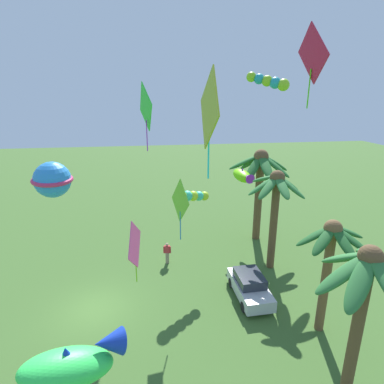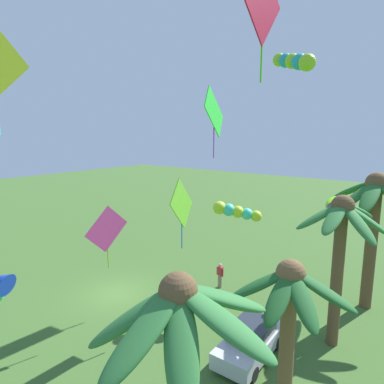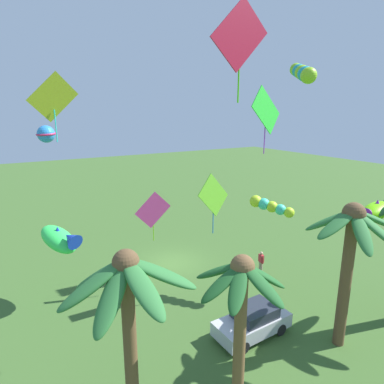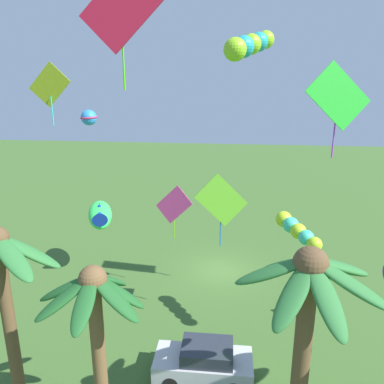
{
  "view_description": "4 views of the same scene",
  "coord_description": "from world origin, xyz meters",
  "px_view_note": "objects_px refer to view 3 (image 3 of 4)",
  "views": [
    {
      "loc": [
        15.68,
        3.3,
        11.75
      ],
      "look_at": [
        0.42,
        5.52,
        6.92
      ],
      "focal_mm": 29.26,
      "sensor_mm": 36.0,
      "label": 1
    },
    {
      "loc": [
        11.93,
        15.0,
        9.66
      ],
      "look_at": [
        0.3,
        5.99,
        7.02
      ],
      "focal_mm": 30.8,
      "sensor_mm": 36.0,
      "label": 2
    },
    {
      "loc": [
        9.92,
        19.75,
        10.87
      ],
      "look_at": [
        2.01,
        6.33,
        7.01
      ],
      "focal_mm": 30.54,
      "sensor_mm": 36.0,
      "label": 3
    },
    {
      "loc": [
        -0.99,
        20.94,
        11.08
      ],
      "look_at": [
        1.23,
        4.58,
        6.5
      ],
      "focal_mm": 33.43,
      "sensor_mm": 36.0,
      "label": 4
    }
  ],
  "objects_px": {
    "palm_tree_0": "(350,241)",
    "kite_diamond_0": "(266,111)",
    "kite_tube_7": "(303,73)",
    "kite_diamond_8": "(53,98)",
    "kite_diamond_4": "(153,211)",
    "spectator_0": "(261,262)",
    "kite_diamond_9": "(213,196)",
    "palm_tree_1": "(241,296)",
    "kite_fish_5": "(60,239)",
    "kite_fish_6": "(375,211)",
    "kite_ball_3": "(46,134)",
    "kite_tube_1": "(270,206)",
    "parked_car_0": "(253,321)",
    "kite_diamond_2": "(240,36)",
    "palm_tree_2": "(127,296)"
  },
  "relations": [
    {
      "from": "palm_tree_0",
      "to": "kite_diamond_0",
      "type": "height_order",
      "value": "kite_diamond_0"
    },
    {
      "from": "kite_tube_7",
      "to": "kite_diamond_8",
      "type": "height_order",
      "value": "kite_tube_7"
    },
    {
      "from": "kite_diamond_4",
      "to": "spectator_0",
      "type": "bearing_deg",
      "value": 165.17
    },
    {
      "from": "palm_tree_0",
      "to": "kite_diamond_9",
      "type": "xyz_separation_m",
      "value": [
        2.84,
        -6.68,
        0.92
      ]
    },
    {
      "from": "palm_tree_1",
      "to": "kite_fish_5",
      "type": "bearing_deg",
      "value": -68.82
    },
    {
      "from": "palm_tree_0",
      "to": "kite_fish_6",
      "type": "relative_size",
      "value": 2.62
    },
    {
      "from": "kite_fish_5",
      "to": "kite_ball_3",
      "type": "bearing_deg",
      "value": 42.05
    },
    {
      "from": "kite_tube_7",
      "to": "kite_ball_3",
      "type": "bearing_deg",
      "value": -45.29
    },
    {
      "from": "kite_diamond_4",
      "to": "kite_tube_7",
      "type": "height_order",
      "value": "kite_tube_7"
    },
    {
      "from": "kite_tube_1",
      "to": "kite_fish_5",
      "type": "height_order",
      "value": "kite_tube_1"
    },
    {
      "from": "kite_ball_3",
      "to": "kite_tube_1",
      "type": "bearing_deg",
      "value": 155.49
    },
    {
      "from": "kite_fish_6",
      "to": "kite_diamond_4",
      "type": "bearing_deg",
      "value": -40.75
    },
    {
      "from": "kite_diamond_4",
      "to": "kite_fish_6",
      "type": "relative_size",
      "value": 1.13
    },
    {
      "from": "spectator_0",
      "to": "kite_ball_3",
      "type": "bearing_deg",
      "value": -15.88
    },
    {
      "from": "parked_car_0",
      "to": "kite_fish_6",
      "type": "relative_size",
      "value": 1.47
    },
    {
      "from": "palm_tree_1",
      "to": "kite_diamond_4",
      "type": "xyz_separation_m",
      "value": [
        -0.76,
        -9.28,
        0.55
      ]
    },
    {
      "from": "palm_tree_1",
      "to": "kite_diamond_2",
      "type": "bearing_deg",
      "value": -117.09
    },
    {
      "from": "spectator_0",
      "to": "kite_diamond_9",
      "type": "bearing_deg",
      "value": 6.77
    },
    {
      "from": "kite_fish_5",
      "to": "kite_fish_6",
      "type": "xyz_separation_m",
      "value": [
        -14.27,
        9.73,
        2.04
      ]
    },
    {
      "from": "kite_fish_6",
      "to": "palm_tree_2",
      "type": "bearing_deg",
      "value": 1.44
    },
    {
      "from": "parked_car_0",
      "to": "kite_fish_5",
      "type": "height_order",
      "value": "kite_fish_5"
    },
    {
      "from": "palm_tree_1",
      "to": "kite_tube_7",
      "type": "height_order",
      "value": "kite_tube_7"
    },
    {
      "from": "kite_diamond_0",
      "to": "palm_tree_1",
      "type": "bearing_deg",
      "value": 44.67
    },
    {
      "from": "kite_diamond_4",
      "to": "kite_diamond_8",
      "type": "distance_m",
      "value": 8.51
    },
    {
      "from": "kite_ball_3",
      "to": "palm_tree_2",
      "type": "bearing_deg",
      "value": 94.0
    },
    {
      "from": "kite_tube_7",
      "to": "kite_fish_5",
      "type": "bearing_deg",
      "value": -46.4
    },
    {
      "from": "kite_diamond_0",
      "to": "kite_fish_5",
      "type": "relative_size",
      "value": 1.23
    },
    {
      "from": "spectator_0",
      "to": "kite_tube_7",
      "type": "xyz_separation_m",
      "value": [
        3.45,
        5.46,
        11.59
      ]
    },
    {
      "from": "kite_diamond_2",
      "to": "kite_diamond_4",
      "type": "height_order",
      "value": "kite_diamond_2"
    },
    {
      "from": "palm_tree_1",
      "to": "palm_tree_2",
      "type": "distance_m",
      "value": 3.96
    },
    {
      "from": "kite_ball_3",
      "to": "kite_diamond_4",
      "type": "relative_size",
      "value": 0.45
    },
    {
      "from": "kite_diamond_0",
      "to": "kite_diamond_4",
      "type": "height_order",
      "value": "kite_diamond_0"
    },
    {
      "from": "kite_diamond_2",
      "to": "kite_diamond_4",
      "type": "xyz_separation_m",
      "value": [
        0.04,
        -7.73,
        -8.19
      ]
    },
    {
      "from": "parked_car_0",
      "to": "kite_diamond_9",
      "type": "height_order",
      "value": "kite_diamond_9"
    },
    {
      "from": "kite_tube_1",
      "to": "kite_tube_7",
      "type": "bearing_deg",
      "value": 58.17
    },
    {
      "from": "kite_diamond_0",
      "to": "kite_ball_3",
      "type": "distance_m",
      "value": 13.33
    },
    {
      "from": "spectator_0",
      "to": "kite_diamond_2",
      "type": "height_order",
      "value": "kite_diamond_2"
    },
    {
      "from": "palm_tree_0",
      "to": "kite_diamond_2",
      "type": "distance_m",
      "value": 9.84
    },
    {
      "from": "kite_diamond_0",
      "to": "kite_diamond_9",
      "type": "height_order",
      "value": "kite_diamond_0"
    },
    {
      "from": "spectator_0",
      "to": "kite_diamond_9",
      "type": "relative_size",
      "value": 0.44
    },
    {
      "from": "kite_tube_1",
      "to": "kite_fish_6",
      "type": "height_order",
      "value": "kite_fish_6"
    },
    {
      "from": "kite_diamond_2",
      "to": "kite_ball_3",
      "type": "xyz_separation_m",
      "value": [
        5.26,
        -9.35,
        -3.61
      ]
    },
    {
      "from": "kite_diamond_4",
      "to": "kite_tube_7",
      "type": "xyz_separation_m",
      "value": [
        -3.64,
        7.33,
        7.27
      ]
    },
    {
      "from": "spectator_0",
      "to": "kite_ball_3",
      "type": "distance_m",
      "value": 15.6
    },
    {
      "from": "kite_ball_3",
      "to": "kite_diamond_4",
      "type": "distance_m",
      "value": 7.14
    },
    {
      "from": "spectator_0",
      "to": "kite_diamond_2",
      "type": "relative_size",
      "value": 0.46
    },
    {
      "from": "kite_diamond_0",
      "to": "kite_ball_3",
      "type": "bearing_deg",
      "value": -10.47
    },
    {
      "from": "kite_diamond_2",
      "to": "palm_tree_0",
      "type": "bearing_deg",
      "value": 166.17
    },
    {
      "from": "palm_tree_2",
      "to": "spectator_0",
      "type": "distance_m",
      "value": 14.0
    },
    {
      "from": "palm_tree_2",
      "to": "kite_tube_7",
      "type": "relative_size",
      "value": 3.3
    }
  ]
}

